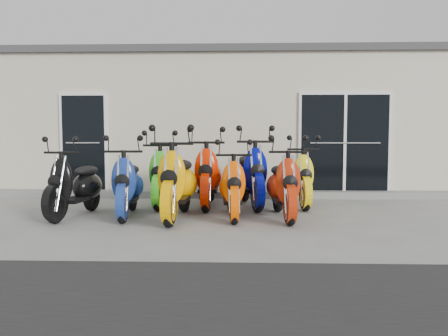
{
  "coord_description": "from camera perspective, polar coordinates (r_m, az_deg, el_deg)",
  "views": [
    {
      "loc": [
        0.27,
        -7.51,
        1.32
      ],
      "look_at": [
        0.0,
        0.6,
        0.75
      ],
      "focal_mm": 35.0,
      "sensor_mm": 36.0,
      "label": 1
    }
  ],
  "objects": [
    {
      "name": "front_step",
      "position": [
        9.62,
        0.28,
        -3.42
      ],
      "size": [
        14.0,
        0.4,
        0.15
      ],
      "primitive_type": "cube",
      "color": "gray",
      "rests_on": "ground"
    },
    {
      "name": "building",
      "position": [
        12.72,
        0.7,
        5.27
      ],
      "size": [
        14.0,
        6.0,
        3.2
      ],
      "primitive_type": "cube",
      "color": "beige",
      "rests_on": "ground"
    },
    {
      "name": "scooter_front_blue",
      "position": [
        7.43,
        -12.48,
        -1.01
      ],
      "size": [
        0.88,
        1.91,
        1.36
      ],
      "primitive_type": null,
      "rotation": [
        0.0,
        0.0,
        0.12
      ],
      "color": "navy",
      "rests_on": "ground"
    },
    {
      "name": "ground",
      "position": [
        7.63,
        -0.15,
        -5.94
      ],
      "size": [
        80.0,
        80.0,
        0.0
      ],
      "primitive_type": "plane",
      "color": "gray",
      "rests_on": "ground"
    },
    {
      "name": "scooter_front_orange_a",
      "position": [
        7.08,
        -6.08,
        -0.54
      ],
      "size": [
        0.83,
        2.09,
        1.52
      ],
      "primitive_type": null,
      "rotation": [
        0.0,
        0.0,
        -0.04
      ],
      "color": "#FFAC00",
      "rests_on": "ground"
    },
    {
      "name": "scooter_back_green",
      "position": [
        8.47,
        -7.74,
        -0.03
      ],
      "size": [
        0.74,
        1.98,
        1.46
      ],
      "primitive_type": null,
      "rotation": [
        0.0,
        0.0,
        -0.01
      ],
      "color": "green",
      "rests_on": "ground"
    },
    {
      "name": "door_left",
      "position": [
        10.29,
        -17.84,
        3.49
      ],
      "size": [
        1.07,
        0.08,
        2.22
      ],
      "primitive_type": "cube",
      "color": "black",
      "rests_on": "front_step"
    },
    {
      "name": "scooter_front_orange_b",
      "position": [
        7.15,
        1.11,
        -1.37
      ],
      "size": [
        0.74,
        1.79,
        1.3
      ],
      "primitive_type": null,
      "rotation": [
        0.0,
        0.0,
        0.06
      ],
      "color": "#FF5600",
      "rests_on": "ground"
    },
    {
      "name": "scooter_front_red",
      "position": [
        7.15,
        7.76,
        -1.15
      ],
      "size": [
        0.78,
        1.88,
        1.36
      ],
      "primitive_type": null,
      "rotation": [
        0.0,
        0.0,
        0.06
      ],
      "color": "#B72608",
      "rests_on": "ground"
    },
    {
      "name": "scooter_back_yellow",
      "position": [
        8.49,
        9.66,
        -0.34
      ],
      "size": [
        0.81,
        1.9,
        1.37
      ],
      "primitive_type": null,
      "rotation": [
        0.0,
        0.0,
        0.07
      ],
      "color": "yellow",
      "rests_on": "ground"
    },
    {
      "name": "door_right",
      "position": [
        9.96,
        15.47,
        3.52
      ],
      "size": [
        2.02,
        0.08,
        2.22
      ],
      "primitive_type": "cube",
      "color": "black",
      "rests_on": "front_step"
    },
    {
      "name": "scooter_front_black",
      "position": [
        7.64,
        -18.86,
        -1.07
      ],
      "size": [
        0.9,
        1.89,
        1.34
      ],
      "primitive_type": null,
      "rotation": [
        0.0,
        0.0,
        -0.13
      ],
      "color": "black",
      "rests_on": "ground"
    },
    {
      "name": "roof_cap",
      "position": [
        12.87,
        0.7,
        12.77
      ],
      "size": [
        14.2,
        6.2,
        0.16
      ],
      "primitive_type": "cube",
      "color": "#3F3F42",
      "rests_on": "building"
    },
    {
      "name": "scooter_back_red",
      "position": [
        8.32,
        -2.06,
        0.16
      ],
      "size": [
        0.75,
        2.06,
        1.52
      ],
      "primitive_type": null,
      "rotation": [
        0.0,
        0.0,
        -0.0
      ],
      "color": "red",
      "rests_on": "ground"
    },
    {
      "name": "scooter_back_blue",
      "position": [
        8.29,
        3.45,
        0.21
      ],
      "size": [
        1.07,
        2.18,
        1.54
      ],
      "primitive_type": null,
      "rotation": [
        0.0,
        0.0,
        0.16
      ],
      "color": "#040982",
      "rests_on": "ground"
    }
  ]
}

